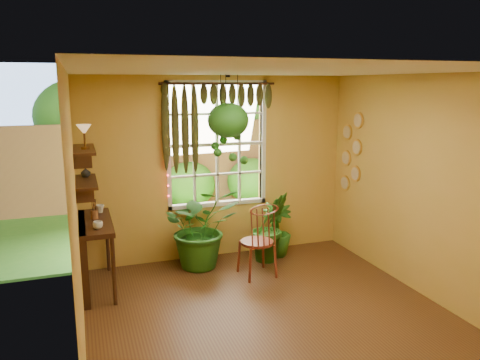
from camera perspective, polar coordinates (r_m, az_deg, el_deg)
The scene contains 23 objects.
floor at distance 5.38m, azimuth 4.59°, elevation -17.03°, with size 4.50×4.50×0.00m, color #533317.
ceiling at distance 4.72m, azimuth 5.13°, elevation 13.07°, with size 4.50×4.50×0.00m, color white.
wall_back at distance 6.95m, azimuth -2.72°, elevation 1.45°, with size 4.00×4.00×0.00m, color gold.
wall_left at distance 4.48m, azimuth -19.34°, elevation -4.96°, with size 4.50×4.50×0.00m, color gold.
wall_right at distance 5.96m, azimuth 22.69°, elevation -1.16°, with size 4.50×4.50×0.00m, color gold.
window at distance 6.92m, azimuth -2.83°, elevation 4.35°, with size 1.52×0.10×1.86m.
valance_vine at distance 6.73m, azimuth -3.28°, elevation 9.07°, with size 1.70×0.12×1.10m.
string_lights at distance 6.65m, azimuth -8.91°, elevation 4.36°, with size 0.03×0.03×1.54m, color #FF2633, non-canonical shape.
wall_plates at distance 7.32m, azimuth 13.38°, elevation 3.26°, with size 0.04×0.32×1.10m, color #F0E5C4, non-canonical shape.
counter_ledge at distance 6.24m, azimuth -18.07°, elevation -7.89°, with size 0.40×1.20×0.90m.
shelf_lower at distance 6.02m, azimuth -18.25°, elevation -0.23°, with size 0.25×0.90×0.04m, color #351F0E.
shelf_upper at distance 5.96m, azimuth -18.50°, elevation 3.54°, with size 0.25×0.90×0.04m, color #351F0E.
backyard at distance 11.46m, azimuth -8.19°, elevation 5.06°, with size 14.00×10.00×12.00m.
windsor_chair at distance 6.42m, azimuth 2.21°, elevation -8.71°, with size 0.48×0.51×1.20m.
potted_plant_left at distance 6.68m, azimuth -4.76°, elevation -5.71°, with size 1.06×0.92×1.18m, color #225416.
potted_plant_mid at distance 6.92m, azimuth 3.67°, elevation -5.68°, with size 0.57×0.46×1.04m, color #225416.
potted_plant_right at distance 7.15m, azimuth 4.39°, elevation -6.01°, with size 0.46×0.46×0.82m, color #225416.
hanging_basket at distance 6.51m, azimuth -1.45°, elevation 6.53°, with size 0.57×0.57×1.25m.
cup_a at distance 5.78m, azimuth -16.94°, elevation -5.28°, with size 0.12×0.12×0.09m, color silver.
cup_b at distance 6.48m, azimuth -16.71°, elevation -3.38°, with size 0.11×0.11×0.10m, color beige.
brush_jar at distance 6.19m, azimuth -17.36°, elevation -3.38°, with size 0.09×0.09×0.33m.
shelf_vase at distance 6.24m, azimuth -18.30°, elevation 0.92°, with size 0.12×0.12×0.13m, color #B2AD99.
tiffany_lamp at distance 5.83m, azimuth -18.48°, elevation 5.68°, with size 0.18×0.18×0.29m.
Camera 1 is at (-1.94, -4.30, 2.58)m, focal length 35.00 mm.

